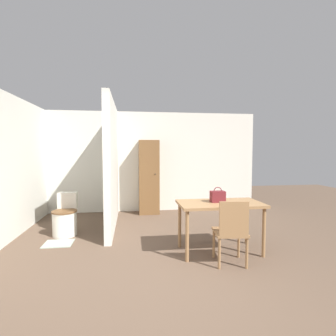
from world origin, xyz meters
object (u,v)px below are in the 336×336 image
Objects in this scene: wooden_cabinet at (149,177)px; toilet at (65,218)px; dining_table at (220,208)px; wooden_chair at (231,230)px; handbag at (218,196)px.

toilet is at bearing -138.14° from wooden_cabinet.
dining_table is 2.79m from wooden_cabinet.
dining_table is at bearing -25.07° from toilet.
wooden_chair is (-0.01, -0.47, -0.19)m from dining_table.
wooden_chair is at bearing -74.15° from wooden_cabinet.
handbag is at bearing 98.79° from wooden_chair.
dining_table is 0.51m from wooden_chair.
handbag reaches higher than wooden_chair.
wooden_cabinet is (-0.88, 3.11, 0.41)m from wooden_chair.
dining_table is at bearing 95.85° from wooden_chair.
handbag reaches higher than toilet.
wooden_cabinet is at bearing 41.86° from toilet.
dining_table is 1.41× the size of wooden_chair.
wooden_cabinet reaches higher than toilet.
dining_table is at bearing -71.35° from wooden_cabinet.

